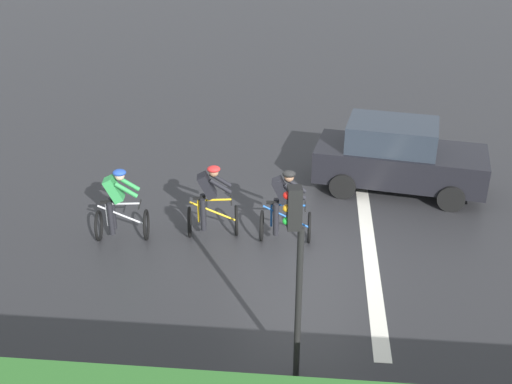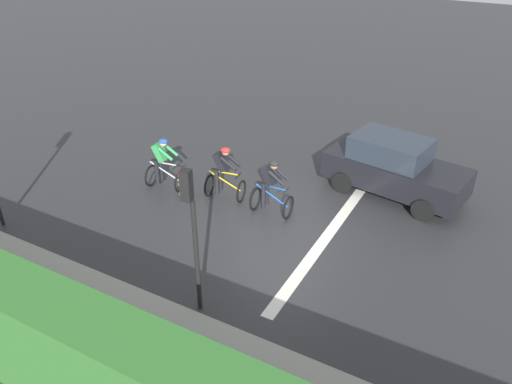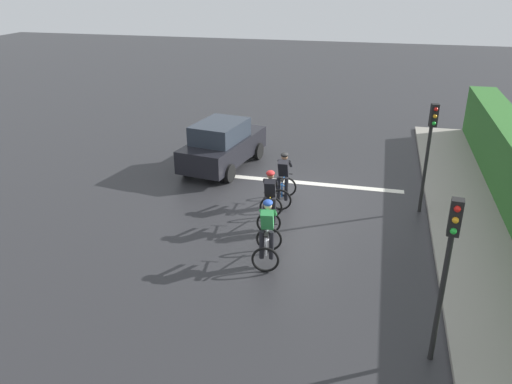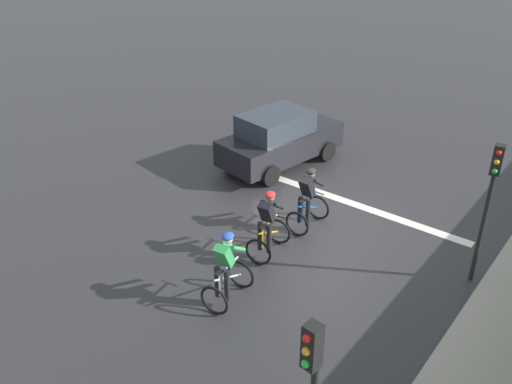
% 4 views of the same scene
% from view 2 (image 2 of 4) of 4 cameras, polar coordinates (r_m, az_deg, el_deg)
% --- Properties ---
extents(ground_plane, '(80.00, 80.00, 0.00)m').
position_cam_2_polar(ground_plane, '(13.92, 2.75, -3.29)').
color(ground_plane, '#28282B').
extents(sidewalk_kerb, '(2.80, 22.11, 0.12)m').
position_cam_2_polar(sidewalk_kerb, '(11.44, -19.74, -13.64)').
color(sidewalk_kerb, gray).
rests_on(sidewalk_kerb, ground).
extents(stone_wall_low, '(0.44, 22.11, 0.56)m').
position_cam_2_polar(stone_wall_low, '(10.93, -23.41, -15.40)').
color(stone_wall_low, gray).
rests_on(stone_wall_low, ground).
extents(hedge_wall, '(1.10, 22.11, 2.09)m').
position_cam_2_polar(hedge_wall, '(10.32, -25.55, -13.27)').
color(hedge_wall, '#2D6628').
rests_on(hedge_wall, ground).
extents(road_marking_stop_line, '(7.00, 0.30, 0.01)m').
position_cam_2_polar(road_marking_stop_line, '(13.47, 8.15, -4.83)').
color(road_marking_stop_line, silver).
rests_on(road_marking_stop_line, ground).
extents(cyclist_lead, '(0.81, 1.16, 1.66)m').
position_cam_2_polar(cyclist_lead, '(15.36, -10.50, 3.04)').
color(cyclist_lead, black).
rests_on(cyclist_lead, ground).
extents(cyclist_second, '(0.83, 1.17, 1.66)m').
position_cam_2_polar(cyclist_second, '(14.59, -3.72, 1.99)').
color(cyclist_second, black).
rests_on(cyclist_second, ground).
extents(cyclist_mid, '(0.70, 1.09, 1.66)m').
position_cam_2_polar(cyclist_mid, '(13.83, 1.67, 0.37)').
color(cyclist_mid, black).
rests_on(cyclist_mid, ground).
extents(car_black, '(2.39, 4.33, 1.76)m').
position_cam_2_polar(car_black, '(15.36, 15.38, 2.75)').
color(car_black, black).
rests_on(car_black, ground).
extents(traffic_light_near_crossing, '(0.23, 0.31, 3.34)m').
position_cam_2_polar(traffic_light_near_crossing, '(9.92, -7.38, -3.32)').
color(traffic_light_near_crossing, black).
rests_on(traffic_light_near_crossing, ground).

